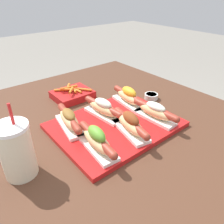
{
  "coord_description": "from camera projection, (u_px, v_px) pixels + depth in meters",
  "views": [
    {
      "loc": [
        -0.45,
        -0.6,
        1.23
      ],
      "look_at": [
        0.01,
        -0.04,
        0.81
      ],
      "focal_mm": 35.0,
      "sensor_mm": 36.0,
      "label": 1
    }
  ],
  "objects": [
    {
      "name": "patio_table",
      "position": [
        106.0,
        186.0,
        1.07
      ],
      "size": [
        1.11,
        1.19,
        0.75
      ],
      "color": "#4C2D1E",
      "rests_on": "ground_plane"
    },
    {
      "name": "serving_tray",
      "position": [
        115.0,
        125.0,
        0.85
      ],
      "size": [
        0.46,
        0.36,
        0.02
      ],
      "color": "red",
      "rests_on": "patio_table"
    },
    {
      "name": "hot_dog_0",
      "position": [
        97.0,
        140.0,
        0.69
      ],
      "size": [
        0.08,
        0.22,
        0.08
      ],
      "color": "white",
      "rests_on": "serving_tray"
    },
    {
      "name": "hot_dog_1",
      "position": [
        131.0,
        124.0,
        0.77
      ],
      "size": [
        0.09,
        0.21,
        0.08
      ],
      "color": "white",
      "rests_on": "serving_tray"
    },
    {
      "name": "hot_dog_2",
      "position": [
        155.0,
        112.0,
        0.85
      ],
      "size": [
        0.07,
        0.22,
        0.07
      ],
      "color": "white",
      "rests_on": "serving_tray"
    },
    {
      "name": "hot_dog_3",
      "position": [
        69.0,
        119.0,
        0.8
      ],
      "size": [
        0.09,
        0.21,
        0.07
      ],
      "color": "white",
      "rests_on": "serving_tray"
    },
    {
      "name": "hot_dog_4",
      "position": [
        103.0,
        108.0,
        0.87
      ],
      "size": [
        0.08,
        0.22,
        0.07
      ],
      "color": "white",
      "rests_on": "serving_tray"
    },
    {
      "name": "hot_dog_5",
      "position": [
        129.0,
        97.0,
        0.96
      ],
      "size": [
        0.08,
        0.22,
        0.08
      ],
      "color": "white",
      "rests_on": "serving_tray"
    },
    {
      "name": "sauce_bowl",
      "position": [
        151.0,
        96.0,
        1.05
      ],
      "size": [
        0.06,
        0.06,
        0.03
      ],
      "color": "silver",
      "rests_on": "patio_table"
    },
    {
      "name": "drink_cup",
      "position": [
        16.0,
        151.0,
        0.6
      ],
      "size": [
        0.09,
        0.09,
        0.23
      ],
      "color": "beige",
      "rests_on": "patio_table"
    },
    {
      "name": "fries_basket",
      "position": [
        72.0,
        94.0,
        1.06
      ],
      "size": [
        0.18,
        0.15,
        0.06
      ],
      "color": "#B21919",
      "rests_on": "patio_table"
    }
  ]
}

